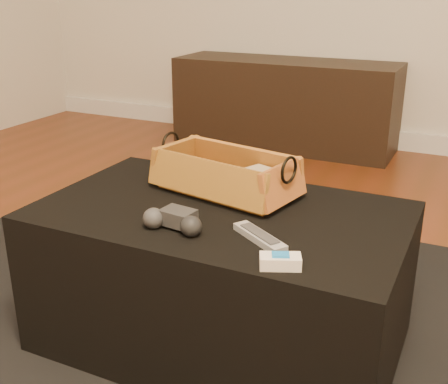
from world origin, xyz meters
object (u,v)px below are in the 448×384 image
at_px(tv_remote, 216,184).
at_px(cream_gadget, 280,261).
at_px(media_cabinet, 285,104).
at_px(game_controller, 174,220).
at_px(silver_remote, 260,237).
at_px(ottoman, 221,277).
at_px(wicker_basket, 225,176).

xyz_separation_m(tv_remote, cream_gadget, (0.33, -0.36, -0.01)).
xyz_separation_m(media_cabinet, tv_remote, (0.50, -2.00, 0.18)).
bearing_deg(game_controller, media_cabinet, 102.92).
bearing_deg(media_cabinet, silver_remote, -71.82).
height_order(game_controller, cream_gadget, game_controller).
xyz_separation_m(tv_remote, silver_remote, (0.24, -0.25, -0.02)).
distance_m(silver_remote, cream_gadget, 0.14).
xyz_separation_m(ottoman, tv_remote, (-0.07, 0.11, 0.24)).
height_order(tv_remote, game_controller, game_controller).
height_order(ottoman, wicker_basket, wicker_basket).
distance_m(ottoman, tv_remote, 0.27).
relative_size(wicker_basket, cream_gadget, 4.61).
bearing_deg(silver_remote, cream_gadget, -49.16).
relative_size(tv_remote, silver_remote, 1.34).
bearing_deg(ottoman, cream_gadget, -42.83).
xyz_separation_m(media_cabinet, ottoman, (0.57, -2.12, -0.05)).
bearing_deg(ottoman, wicker_basket, 109.71).
bearing_deg(tv_remote, game_controller, -79.37).
relative_size(ottoman, tv_remote, 4.43).
relative_size(ottoman, cream_gadget, 9.96).
xyz_separation_m(tv_remote, wicker_basket, (0.02, 0.01, 0.02)).
bearing_deg(cream_gadget, game_controller, 167.07).
bearing_deg(media_cabinet, cream_gadget, -70.59).
bearing_deg(ottoman, game_controller, -104.17).
xyz_separation_m(wicker_basket, cream_gadget, (0.31, -0.37, -0.04)).
distance_m(tv_remote, silver_remote, 0.35).
distance_m(wicker_basket, game_controller, 0.30).
xyz_separation_m(media_cabinet, cream_gadget, (0.83, -2.36, 0.17)).
relative_size(tv_remote, wicker_basket, 0.49).
distance_m(game_controller, silver_remote, 0.22).
xyz_separation_m(wicker_basket, silver_remote, (0.22, -0.26, -0.04)).
height_order(tv_remote, silver_remote, tv_remote).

